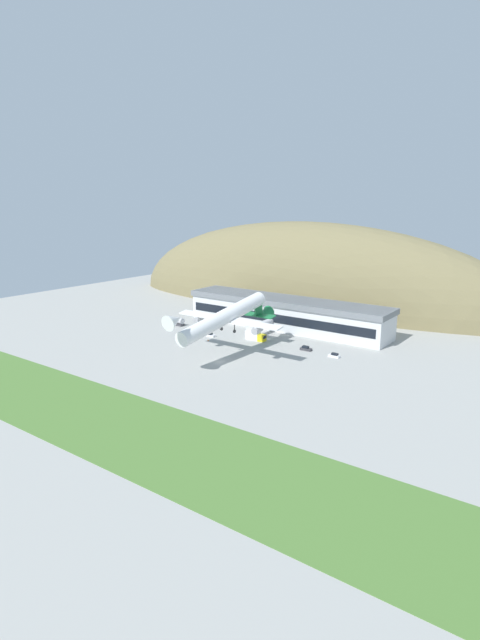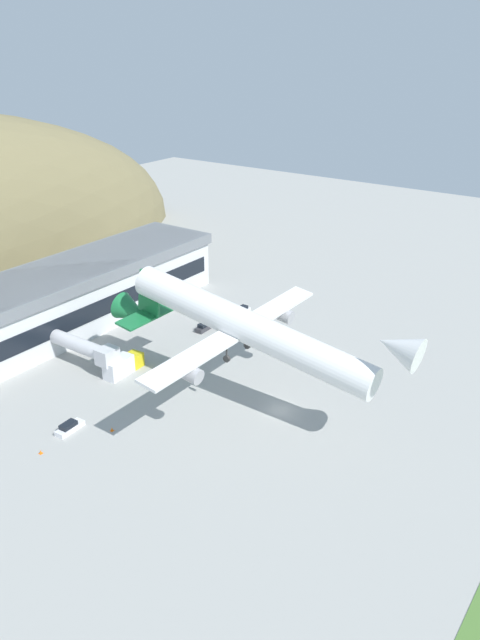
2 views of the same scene
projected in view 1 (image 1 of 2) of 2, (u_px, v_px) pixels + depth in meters
ground_plane at (220, 362)px, 160.18m from camera, size 324.22×324.22×0.00m
grass_strip_foreground at (92, 414)px, 120.90m from camera, size 291.80×29.34×0.08m
hill_backdrop at (304, 303)px, 253.31m from camera, size 214.24×55.07×81.70m
terminal_building at (286, 311)px, 202.00m from camera, size 86.96×17.32×12.21m
jetway_0 at (259, 326)px, 191.00m from camera, size 3.38×14.76×5.43m
cargo_airplane at (226, 317)px, 162.73m from camera, size 40.40×53.48×12.47m
service_car_0 at (209, 335)px, 190.70m from camera, size 4.68×1.93×1.41m
service_car_1 at (306, 349)px, 172.70m from camera, size 4.11×1.70×1.56m
service_car_2 at (334, 356)px, 165.17m from camera, size 3.89×1.76×1.41m
fuel_truck at (255, 336)px, 185.41m from camera, size 8.02×2.93×3.26m
box_truck at (176, 321)px, 207.92m from camera, size 7.81×2.62×3.36m
traffic_cone_0 at (208, 340)px, 184.70m from camera, size 0.52×0.52×0.58m
traffic_cone_1 at (196, 334)px, 193.45m from camera, size 0.52×0.52×0.58m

